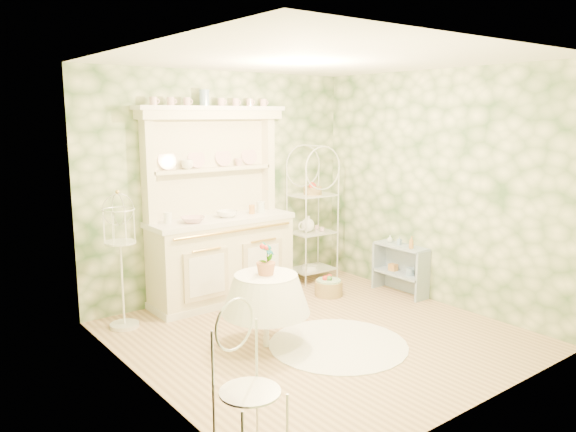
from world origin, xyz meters
TOP-DOWN VIEW (x-y plane):
  - floor at (0.00, 0.00)m, footprint 3.60×3.60m
  - ceiling at (0.00, 0.00)m, footprint 3.60×3.60m
  - wall_left at (-1.80, 0.00)m, footprint 3.60×3.60m
  - wall_right at (1.80, 0.00)m, footprint 3.60×3.60m
  - wall_back at (0.00, 1.80)m, footprint 3.60×3.60m
  - wall_front at (0.00, -1.80)m, footprint 3.60×3.60m
  - kitchen_dresser at (-0.20, 1.52)m, footprint 1.87×0.61m
  - bakers_rack at (1.20, 1.52)m, footprint 0.60×0.44m
  - side_shelf at (1.68, 0.40)m, footprint 0.25×0.66m
  - round_table at (-0.58, 0.09)m, footprint 0.65×0.65m
  - cafe_chair at (-1.68, -1.28)m, footprint 0.47×0.47m
  - birdcage_stand at (-1.47, 1.40)m, footprint 0.38×0.38m
  - floor_basket at (0.92, 0.88)m, footprint 0.29×0.29m
  - lace_rug at (-0.01, -0.31)m, footprint 1.74×1.74m
  - bowl_floral at (-0.62, 1.43)m, footprint 0.35×0.35m
  - bowl_white at (-0.14, 1.49)m, footprint 0.29×0.29m
  - cup_left at (-0.53, 1.68)m, footprint 0.18×0.18m
  - cup_right at (0.16, 1.68)m, footprint 0.12×0.12m
  - potted_geranium at (-0.56, 0.09)m, footprint 0.19×0.17m
  - bottle_amber at (1.63, 0.20)m, footprint 0.08×0.08m
  - bottle_blue at (1.68, 0.43)m, footprint 0.05×0.05m
  - bottle_glass at (1.68, 0.59)m, footprint 0.07×0.07m

SIDE VIEW (x-z plane):
  - floor at x=0.00m, z-range 0.00..0.00m
  - lace_rug at x=-0.01m, z-range 0.00..0.01m
  - floor_basket at x=0.92m, z-range 0.00..0.19m
  - side_shelf at x=1.68m, z-range 0.00..0.56m
  - round_table at x=-0.58m, z-range 0.00..0.64m
  - cafe_chair at x=-1.68m, z-range 0.00..0.86m
  - bottle_glass at x=1.68m, z-range 0.60..0.69m
  - bottle_blue at x=1.68m, z-range 0.60..0.70m
  - bottle_amber at x=1.63m, z-range 0.61..0.76m
  - birdcage_stand at x=-1.47m, z-range 0.00..1.48m
  - potted_geranium at x=-0.56m, z-range 0.70..1.00m
  - bakers_rack at x=1.20m, z-range 0.00..1.89m
  - bowl_floral at x=-0.62m, z-range 0.98..1.05m
  - bowl_white at x=-0.14m, z-range 0.98..1.05m
  - kitchen_dresser at x=-0.20m, z-range 0.00..2.29m
  - wall_left at x=-1.80m, z-range 1.35..1.35m
  - wall_right at x=1.80m, z-range 1.35..1.35m
  - wall_back at x=0.00m, z-range 1.35..1.35m
  - wall_front at x=0.00m, z-range 1.35..1.35m
  - cup_left at x=-0.53m, z-range 1.56..1.66m
  - cup_right at x=0.16m, z-range 1.56..1.66m
  - ceiling at x=0.00m, z-range 2.70..2.70m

